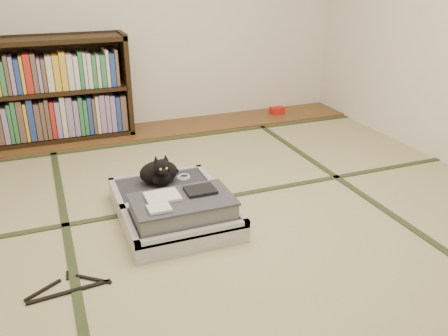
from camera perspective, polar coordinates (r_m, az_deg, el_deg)
name	(u,v)px	position (r m, az deg, el deg)	size (l,w,h in m)	color
floor	(237,226)	(2.99, 1.57, -7.03)	(4.50, 4.50, 0.00)	tan
wood_strip	(158,129)	(4.73, -7.91, 4.61)	(4.00, 0.50, 0.02)	brown
red_item	(277,110)	(5.19, 6.40, 6.91)	(0.15, 0.09, 0.07)	red
tatami_borders	(210,193)	(3.39, -1.68, -3.04)	(4.00, 4.50, 0.01)	#2D381E
bookcase	(45,93)	(4.56, -20.68, 8.42)	(1.48, 0.34, 0.95)	black
suitcase	(175,208)	(3.02, -5.93, -4.77)	(0.68, 0.90, 0.27)	silver
cat	(160,172)	(3.22, -7.76, -0.52)	(0.30, 0.30, 0.24)	black
cable_coil	(184,177)	(3.33, -4.86, -1.07)	(0.09, 0.09, 0.02)	white
hanger	(69,288)	(2.59, -18.14, -13.54)	(0.43, 0.21, 0.01)	black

